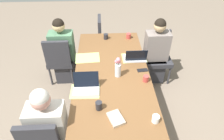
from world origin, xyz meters
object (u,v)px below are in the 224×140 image
(coffee_mug_near_right, at_px, (99,106))
(phone_black, at_px, (142,70))
(laptop_near_left_near, at_px, (86,86))
(book_red_cover, at_px, (116,118))
(chair_near_left_far, at_px, (60,58))
(person_near_left_near, at_px, (51,133))
(chair_far_left_mid, at_px, (158,53))
(laptop_far_left_mid, at_px, (135,57))
(coffee_mug_centre_left, at_px, (106,37))
(coffee_mug_far_left, at_px, (129,36))
(coffee_mug_centre_right, at_px, (146,78))
(coffee_mug_near_left, at_px, (156,119))
(dining_table, at_px, (112,77))
(person_near_left_far, at_px, (64,54))
(chair_head_left_right_near, at_px, (106,37))
(flower_vase, at_px, (118,67))
(person_far_left_mid, at_px, (155,54))

(coffee_mug_near_right, distance_m, phone_black, 0.91)
(laptop_near_left_near, relative_size, book_red_cover, 1.60)
(chair_near_left_far, bearing_deg, book_red_cover, 29.25)
(person_near_left_near, distance_m, chair_far_left_mid, 2.27)
(laptop_far_left_mid, distance_m, coffee_mug_centre_left, 0.78)
(coffee_mug_far_left, relative_size, book_red_cover, 0.45)
(chair_far_left_mid, height_order, chair_near_left_far, same)
(coffee_mug_centre_right, bearing_deg, coffee_mug_near_right, -54.04)
(coffee_mug_centre_right, bearing_deg, coffee_mug_near_left, -1.32)
(dining_table, bearing_deg, chair_far_left_mid, 133.93)
(chair_far_left_mid, bearing_deg, person_near_left_near, -45.02)
(dining_table, relative_size, coffee_mug_near_right, 21.97)
(dining_table, distance_m, person_near_left_far, 1.18)
(laptop_far_left_mid, distance_m, coffee_mug_far_left, 0.65)
(phone_black, bearing_deg, laptop_far_left_mid, 98.80)
(phone_black, bearing_deg, chair_near_left_far, 145.05)
(chair_near_left_far, distance_m, chair_head_left_right_near, 1.09)
(laptop_near_left_near, height_order, coffee_mug_far_left, laptop_near_left_near)
(person_near_left_near, xyz_separation_m, person_near_left_far, (-1.61, -0.07, 0.00))
(chair_far_left_mid, distance_m, book_red_cover, 1.86)
(laptop_near_left_near, distance_m, coffee_mug_centre_right, 0.78)
(person_near_left_far, relative_size, flower_vase, 4.04)
(flower_vase, distance_m, coffee_mug_centre_left, 1.03)
(chair_head_left_right_near, distance_m, flower_vase, 1.61)
(chair_head_left_right_near, xyz_separation_m, laptop_far_left_mid, (1.20, 0.42, 0.30))
(laptop_far_left_mid, bearing_deg, coffee_mug_far_left, -177.67)
(chair_far_left_mid, height_order, chair_head_left_right_near, same)
(person_near_left_far, height_order, coffee_mug_centre_left, person_near_left_far)
(chair_far_left_mid, relative_size, coffee_mug_far_left, 10.06)
(book_red_cover, bearing_deg, person_near_left_near, -113.16)
(chair_head_left_right_near, bearing_deg, person_far_left_mid, 49.45)
(coffee_mug_near_right, xyz_separation_m, phone_black, (-0.67, 0.61, -0.05))
(person_near_left_near, relative_size, phone_black, 7.97)
(laptop_far_left_mid, relative_size, coffee_mug_far_left, 3.58)
(flower_vase, relative_size, coffee_mug_centre_left, 3.31)
(dining_table, relative_size, book_red_cover, 11.44)
(person_near_left_near, xyz_separation_m, flower_vase, (-0.71, 0.81, 0.38))
(flower_vase, height_order, coffee_mug_far_left, flower_vase)
(chair_near_left_far, height_order, chair_head_left_right_near, same)
(phone_black, bearing_deg, coffee_mug_near_right, -137.88)
(dining_table, bearing_deg, coffee_mug_far_left, 160.38)
(person_near_left_far, xyz_separation_m, book_red_cover, (1.64, 0.81, 0.25))
(phone_black, bearing_deg, chair_far_left_mid, 55.98)
(flower_vase, distance_m, laptop_far_left_mid, 0.47)
(flower_vase, bearing_deg, laptop_near_left_near, -60.10)
(coffee_mug_near_right, bearing_deg, person_near_left_far, -156.89)
(chair_near_left_far, bearing_deg, phone_black, 60.54)
(chair_far_left_mid, xyz_separation_m, flower_vase, (0.90, -0.79, 0.40))
(chair_near_left_far, xyz_separation_m, chair_head_left_right_near, (-0.73, 0.82, 0.00))
(book_red_cover, bearing_deg, person_far_left_mid, 131.30)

